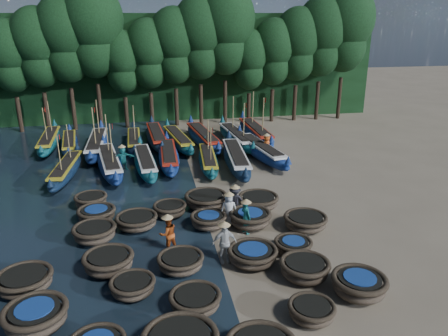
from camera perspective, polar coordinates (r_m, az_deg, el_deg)
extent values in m
plane|color=#7B6E5A|center=(22.77, -2.42, -6.39)|extent=(120.00, 120.00, 0.00)
cube|color=black|center=(44.17, -6.86, 12.97)|extent=(40.00, 3.00, 10.00)
cylinder|color=black|center=(14.17, -5.79, -21.05)|extent=(1.86, 1.86, 0.07)
ellipsoid|color=brown|center=(16.01, 11.35, -18.05)|extent=(1.78, 1.78, 0.56)
torus|color=#393022|center=(15.85, 11.42, -17.30)|extent=(1.67, 1.67, 0.17)
cylinder|color=black|center=(15.83, 11.42, -17.20)|extent=(1.26, 1.26, 0.05)
ellipsoid|color=brown|center=(16.56, -23.33, -17.66)|extent=(2.49, 2.49, 0.74)
torus|color=#393022|center=(16.36, -23.49, -16.69)|extent=(2.17, 2.17, 0.22)
cylinder|color=black|center=(16.34, -23.51, -16.56)|extent=(1.63, 1.63, 0.07)
cylinder|color=navy|center=(16.31, -23.54, -16.43)|extent=(1.26, 1.26, 0.04)
ellipsoid|color=brown|center=(17.22, -11.82, -15.08)|extent=(1.63, 1.63, 0.57)
torus|color=#393022|center=(17.07, -11.89, -14.33)|extent=(1.74, 1.74, 0.17)
cylinder|color=black|center=(17.05, -11.90, -14.24)|extent=(1.31, 1.31, 0.05)
ellipsoid|color=brown|center=(16.18, -3.77, -17.12)|extent=(2.30, 2.30, 0.61)
torus|color=#393022|center=(16.01, -3.80, -16.30)|extent=(1.89, 1.89, 0.18)
cylinder|color=black|center=(15.99, -3.80, -16.20)|extent=(1.43, 1.43, 0.06)
ellipsoid|color=brown|center=(18.01, 10.48, -13.05)|extent=(2.20, 2.20, 0.70)
torus|color=#393022|center=(17.83, 10.54, -12.16)|extent=(2.03, 2.03, 0.21)
cylinder|color=black|center=(17.81, 10.55, -12.05)|extent=(1.53, 1.53, 0.06)
ellipsoid|color=brown|center=(17.50, 17.19, -14.66)|extent=(2.27, 2.27, 0.74)
torus|color=#393022|center=(17.31, 17.30, -13.71)|extent=(2.10, 2.10, 0.22)
cylinder|color=black|center=(17.29, 17.32, -13.58)|extent=(1.57, 1.57, 0.07)
cylinder|color=navy|center=(17.26, 17.33, -13.46)|extent=(1.21, 1.21, 0.04)
ellipsoid|color=brown|center=(18.67, -24.56, -13.49)|extent=(2.50, 2.50, 0.65)
torus|color=#393022|center=(18.51, -24.69, -12.70)|extent=(2.14, 2.14, 0.20)
cylinder|color=black|center=(18.49, -24.71, -12.59)|extent=(1.63, 1.63, 0.06)
ellipsoid|color=brown|center=(18.71, -14.82, -12.02)|extent=(2.27, 2.27, 0.72)
torus|color=#393022|center=(18.54, -14.91, -11.12)|extent=(2.10, 2.10, 0.22)
cylinder|color=black|center=(18.52, -14.93, -11.01)|extent=(1.58, 1.58, 0.07)
ellipsoid|color=brown|center=(18.34, -5.68, -12.32)|extent=(1.88, 1.88, 0.60)
torus|color=#393022|center=(18.19, -5.72, -11.57)|extent=(1.95, 1.95, 0.18)
cylinder|color=black|center=(18.17, -5.72, -11.47)|extent=(1.48, 1.48, 0.05)
ellipsoid|color=brown|center=(18.71, 3.75, -11.48)|extent=(2.55, 2.55, 0.64)
torus|color=#393022|center=(18.56, 3.77, -10.69)|extent=(2.13, 2.13, 0.19)
cylinder|color=black|center=(18.54, 3.77, -10.59)|extent=(1.63, 1.63, 0.06)
cylinder|color=navy|center=(18.52, 3.78, -10.48)|extent=(1.25, 1.25, 0.04)
ellipsoid|color=brown|center=(19.64, 9.02, -10.21)|extent=(2.00, 2.00, 0.57)
torus|color=#393022|center=(19.51, 9.06, -9.53)|extent=(1.70, 1.70, 0.17)
cylinder|color=black|center=(19.50, 9.06, -9.44)|extent=(1.28, 1.28, 0.05)
cylinder|color=navy|center=(19.48, 9.07, -9.35)|extent=(0.99, 0.99, 0.03)
ellipsoid|color=brown|center=(21.17, -16.52, -8.32)|extent=(2.10, 2.10, 0.69)
torus|color=#393022|center=(21.03, -16.61, -7.54)|extent=(2.03, 2.03, 0.21)
cylinder|color=black|center=(21.01, -16.62, -7.43)|extent=(1.52, 1.52, 0.06)
ellipsoid|color=brown|center=(21.89, -11.33, -6.99)|extent=(2.51, 2.51, 0.62)
torus|color=#393022|center=(21.77, -11.38, -6.30)|extent=(2.06, 2.06, 0.19)
cylinder|color=black|center=(21.75, -11.38, -6.21)|extent=(1.57, 1.57, 0.06)
ellipsoid|color=brown|center=(21.53, -2.02, -7.04)|extent=(1.93, 1.93, 0.64)
torus|color=#393022|center=(21.40, -2.02, -6.33)|extent=(1.83, 1.83, 0.19)
cylinder|color=black|center=(21.38, -2.03, -6.23)|extent=(1.37, 1.37, 0.06)
cylinder|color=navy|center=(21.37, -2.03, -6.14)|extent=(1.05, 1.05, 0.04)
ellipsoid|color=brown|center=(21.63, 3.43, -6.82)|extent=(2.34, 2.34, 0.73)
torus|color=#393022|center=(21.48, 3.45, -6.00)|extent=(2.11, 2.11, 0.22)
cylinder|color=black|center=(21.46, 3.45, -5.90)|extent=(1.59, 1.59, 0.07)
cylinder|color=navy|center=(21.44, 3.45, -5.79)|extent=(1.22, 1.22, 0.04)
ellipsoid|color=brown|center=(21.77, 10.57, -7.07)|extent=(2.09, 2.09, 0.65)
torus|color=#393022|center=(21.63, 10.62, -6.35)|extent=(2.15, 2.15, 0.20)
cylinder|color=black|center=(21.62, 10.63, -6.26)|extent=(1.64, 1.64, 0.06)
ellipsoid|color=brown|center=(24.78, -16.96, -4.24)|extent=(1.96, 1.96, 0.64)
torus|color=#393022|center=(24.66, -17.03, -3.60)|extent=(1.78, 1.78, 0.19)
cylinder|color=black|center=(24.65, -17.04, -3.51)|extent=(1.33, 1.33, 0.06)
ellipsoid|color=brown|center=(23.02, -16.28, -6.01)|extent=(2.29, 2.29, 0.65)
torus|color=#393022|center=(22.90, -16.35, -5.32)|extent=(1.94, 1.94, 0.20)
cylinder|color=black|center=(22.88, -16.36, -5.23)|extent=(1.46, 1.46, 0.06)
cylinder|color=navy|center=(22.87, -16.37, -5.14)|extent=(1.12, 1.12, 0.04)
ellipsoid|color=brown|center=(22.85, -7.08, -5.56)|extent=(1.88, 1.88, 0.63)
torus|color=#393022|center=(22.73, -7.11, -4.89)|extent=(1.75, 1.75, 0.19)
cylinder|color=black|center=(22.71, -7.11, -4.80)|extent=(1.31, 1.31, 0.06)
ellipsoid|color=brown|center=(23.66, -2.36, -4.39)|extent=(2.61, 2.61, 0.72)
torus|color=#393022|center=(23.53, -2.37, -3.64)|extent=(2.33, 2.33, 0.22)
cylinder|color=black|center=(23.51, -2.37, -3.55)|extent=(1.77, 1.77, 0.07)
ellipsoid|color=brown|center=(23.64, 4.49, -4.52)|extent=(2.44, 2.44, 0.67)
torus|color=#393022|center=(23.52, 4.51, -3.82)|extent=(2.21, 2.21, 0.20)
cylinder|color=black|center=(23.50, 4.52, -3.73)|extent=(1.69, 1.69, 0.06)
ellipsoid|color=#10223B|center=(29.77, -19.93, -0.27)|extent=(1.87, 7.41, 0.92)
cone|color=#10223B|center=(32.91, -18.66, 2.80)|extent=(0.40, 0.40, 0.55)
cone|color=#10223B|center=(26.35, -21.79, -1.76)|extent=(0.40, 0.40, 0.46)
cube|color=gold|center=(29.65, -20.01, 0.43)|extent=(1.39, 5.74, 0.11)
cube|color=black|center=(29.63, -20.03, 0.56)|extent=(1.09, 4.99, 0.09)
cylinder|color=#997F4C|center=(30.34, -19.61, 3.04)|extent=(0.06, 0.22, 2.57)
cylinder|color=#997F4C|center=(28.04, -20.71, 1.61)|extent=(0.06, 0.22, 2.57)
plane|color=red|center=(27.70, -20.71, 3.82)|extent=(0.00, 0.32, 0.32)
ellipsoid|color=navy|center=(30.05, -14.73, 0.58)|extent=(2.81, 8.36, 1.03)
cone|color=navy|center=(33.70, -15.51, 3.73)|extent=(0.45, 0.45, 0.62)
cone|color=navy|center=(26.07, -13.96, -0.83)|extent=(0.45, 0.45, 0.51)
cube|color=white|center=(29.92, -14.80, 1.36)|extent=(2.11, 6.47, 0.12)
cube|color=black|center=(29.90, -14.81, 1.51)|extent=(1.70, 5.61, 0.10)
cylinder|color=#997F4C|center=(30.78, -15.03, 4.20)|extent=(0.07, 0.24, 2.88)
cylinder|color=#997F4C|center=(28.11, -14.49, 2.81)|extent=(0.07, 0.24, 2.88)
plane|color=red|center=(27.80, -14.39, 5.32)|extent=(0.00, 0.36, 0.36)
ellipsoid|color=#104C5B|center=(29.75, -10.25, 0.65)|extent=(2.09, 7.77, 0.96)
cone|color=#104C5B|center=(33.13, -10.98, 3.69)|extent=(0.42, 0.42, 0.58)
cone|color=#104C5B|center=(26.04, -9.48, -0.71)|extent=(0.42, 0.42, 0.48)
cube|color=white|center=(29.62, -10.30, 1.39)|extent=(1.56, 6.01, 0.12)
cube|color=black|center=(29.60, -10.31, 1.53)|extent=(1.23, 5.23, 0.10)
ellipsoid|color=navy|center=(30.68, -7.23, 1.41)|extent=(1.55, 7.83, 0.98)
cone|color=navy|center=(34.15, -7.54, 4.39)|extent=(0.43, 0.43, 0.59)
cone|color=navy|center=(26.89, -6.94, 0.11)|extent=(0.43, 0.43, 0.49)
cube|color=#AD2415|center=(30.56, -7.26, 2.14)|extent=(1.13, 6.07, 0.12)
cube|color=black|center=(30.53, -7.26, 2.28)|extent=(0.86, 5.28, 0.10)
ellipsoid|color=#104C5B|center=(29.88, -2.08, 0.97)|extent=(1.79, 7.17, 0.89)
cone|color=#104C5B|center=(33.01, -2.53, 3.82)|extent=(0.39, 0.39, 0.53)
cone|color=#104C5B|center=(26.45, -1.56, -0.31)|extent=(0.39, 0.39, 0.44)
cube|color=gold|center=(29.76, -2.09, 1.65)|extent=(1.33, 5.55, 0.11)
cube|color=black|center=(29.74, -2.10, 1.78)|extent=(1.04, 4.83, 0.09)
cylinder|color=#997F4C|center=(30.49, -2.10, 4.14)|extent=(0.06, 0.21, 2.48)
cylinder|color=#997F4C|center=(28.19, -1.75, 2.86)|extent=(0.06, 0.21, 2.48)
plane|color=red|center=(27.91, -1.49, 4.99)|extent=(0.00, 0.31, 0.31)
ellipsoid|color=#10223B|center=(29.88, 1.58, 1.17)|extent=(2.13, 8.68, 1.07)
cone|color=#10223B|center=(33.66, 0.62, 4.53)|extent=(0.47, 0.47, 0.64)
cone|color=#10223B|center=(25.76, 2.87, -0.39)|extent=(0.47, 0.47, 0.54)
cube|color=white|center=(29.74, 1.59, 1.99)|extent=(1.58, 6.72, 0.13)
cube|color=black|center=(29.71, 1.59, 2.15)|extent=(1.23, 5.84, 0.11)
ellipsoid|color=navy|center=(31.72, 4.84, 2.19)|extent=(2.95, 8.62, 1.06)
cone|color=navy|center=(35.18, 2.05, 5.16)|extent=(0.47, 0.47, 0.64)
cone|color=navy|center=(28.01, 8.40, 1.05)|extent=(0.47, 0.47, 0.53)
cube|color=white|center=(31.59, 4.86, 2.96)|extent=(2.22, 6.67, 0.13)
cube|color=black|center=(31.56, 4.86, 3.11)|extent=(1.79, 5.79, 0.11)
ellipsoid|color=#104C5B|center=(36.85, -21.87, 3.24)|extent=(1.89, 8.02, 0.99)
cone|color=#104C5B|center=(40.42, -21.30, 5.61)|extent=(0.44, 0.44, 0.60)
cone|color=#104C5B|center=(33.01, -22.83, 2.41)|extent=(0.44, 0.44, 0.50)
cube|color=gold|center=(36.74, -21.95, 3.87)|extent=(1.40, 6.21, 0.12)
cube|color=black|center=(36.72, -21.96, 3.99)|extent=(1.09, 5.40, 0.10)
cylinder|color=#997F4C|center=(37.61, -21.80, 6.07)|extent=(0.07, 0.24, 2.78)
cylinder|color=#997F4C|center=(35.02, -22.33, 5.09)|extent=(0.07, 0.24, 2.78)
plane|color=red|center=(34.75, -22.35, 7.04)|extent=(0.00, 0.35, 0.35)
ellipsoid|color=navy|center=(35.78, -19.52, 2.98)|extent=(2.21, 7.19, 0.89)
cone|color=navy|center=(38.98, -19.57, 5.16)|extent=(0.39, 0.39, 0.53)
cone|color=navy|center=(32.32, -19.68, 2.24)|extent=(0.39, 0.39, 0.44)
cube|color=gold|center=(35.69, -19.59, 3.56)|extent=(1.66, 5.56, 0.11)
cube|color=black|center=(35.67, -19.60, 3.67)|extent=(1.33, 4.83, 0.09)
ellipsoid|color=navy|center=(34.41, -16.26, 2.87)|extent=(1.57, 8.63, 1.08)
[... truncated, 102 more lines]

